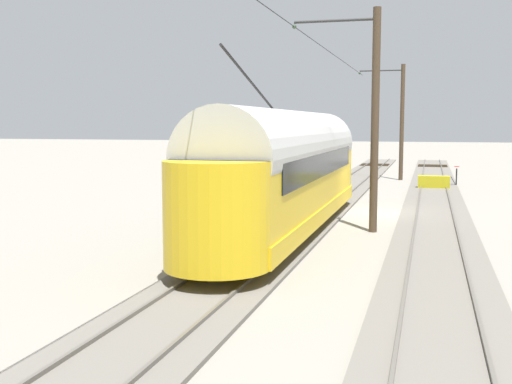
% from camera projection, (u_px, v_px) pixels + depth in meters
% --- Properties ---
extents(ground_plane, '(220.00, 220.00, 0.00)m').
position_uv_depth(ground_plane, '(374.00, 213.00, 27.02)').
color(ground_plane, gray).
extents(track_streetcar_siding, '(2.80, 80.00, 0.18)m').
position_uv_depth(track_streetcar_siding, '(435.00, 213.00, 26.65)').
color(track_streetcar_siding, '#666059').
rests_on(track_streetcar_siding, ground).
extents(track_adjacent_siding, '(2.80, 80.00, 0.18)m').
position_uv_depth(track_adjacent_siding, '(317.00, 209.00, 27.98)').
color(track_adjacent_siding, '#666059').
rests_on(track_adjacent_siding, ground).
extents(vintage_streetcar, '(2.65, 17.94, 5.53)m').
position_uv_depth(vintage_streetcar, '(288.00, 169.00, 22.09)').
color(vintage_streetcar, gold).
rests_on(vintage_streetcar, ground).
extents(catenary_pole_foreground, '(3.12, 0.28, 7.82)m').
position_uv_depth(catenary_pole_foreground, '(401.00, 120.00, 42.60)').
color(catenary_pole_foreground, '#423323').
rests_on(catenary_pole_foreground, ground).
extents(catenary_pole_mid_near, '(3.12, 0.28, 7.82)m').
position_uv_depth(catenary_pole_mid_near, '(373.00, 116.00, 21.97)').
color(catenary_pole_mid_near, '#423323').
rests_on(catenary_pole_mid_near, ground).
extents(overhead_wire_run, '(2.92, 47.07, 0.18)m').
position_uv_depth(overhead_wire_run, '(300.00, 30.00, 23.14)').
color(overhead_wire_run, black).
rests_on(overhead_wire_run, ground).
extents(switch_stand, '(0.50, 0.30, 1.24)m').
position_uv_depth(switch_stand, '(456.00, 175.00, 38.53)').
color(switch_stand, black).
rests_on(switch_stand, ground).
extents(spare_tie_stack, '(2.40, 2.40, 0.54)m').
position_uv_depth(spare_tie_stack, '(267.00, 191.00, 33.54)').
color(spare_tie_stack, '#2D2316').
rests_on(spare_tie_stack, ground).
extents(track_end_bumper, '(1.80, 0.60, 0.80)m').
position_uv_depth(track_end_bumper, '(434.00, 183.00, 36.79)').
color(track_end_bumper, '#B2A519').
rests_on(track_end_bumper, ground).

